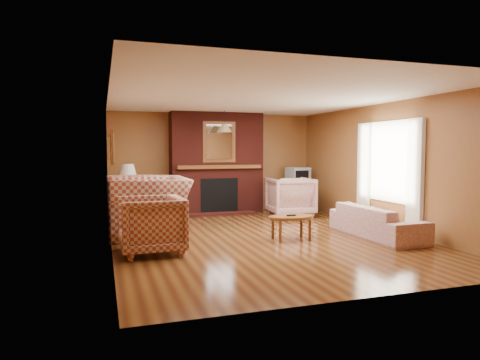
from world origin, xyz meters
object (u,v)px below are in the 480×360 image
object	(u,v)px
plaid_loveseat	(148,206)
table_lamp	(128,177)
plaid_armchair	(151,225)
tv_stand	(298,198)
crt_tv	(298,176)
coffee_table	(291,219)
floral_armchair	(290,196)
side_table	(128,207)
floral_sofa	(377,221)
fireplace	(217,164)

from	to	relation	value
plaid_loveseat	table_lamp	distance (m)	1.67
table_lamp	plaid_armchair	bearing A→B (deg)	-87.22
tv_stand	crt_tv	bearing A→B (deg)	-84.20
coffee_table	table_lamp	bearing A→B (deg)	131.09
table_lamp	tv_stand	bearing A→B (deg)	4.82
table_lamp	tv_stand	world-z (taller)	table_lamp
plaid_loveseat	plaid_armchair	distance (m)	1.50
plaid_loveseat	floral_armchair	size ratio (longest dim) A/B	1.62
side_table	floral_sofa	bearing A→B (deg)	-37.92
floral_armchair	table_lamp	bearing A→B (deg)	-0.95
coffee_table	crt_tv	world-z (taller)	crt_tv
plaid_loveseat	plaid_armchair	world-z (taller)	plaid_loveseat
fireplace	floral_sofa	xyz separation A→B (m)	(1.90, -3.65, -0.90)
table_lamp	floral_sofa	bearing A→B (deg)	-37.92
tv_stand	crt_tv	xyz separation A→B (m)	(0.00, -0.01, 0.54)
plaid_armchair	coffee_table	bearing A→B (deg)	94.09
floral_sofa	fireplace	bearing A→B (deg)	26.43
tv_stand	crt_tv	distance (m)	0.54
fireplace	table_lamp	xyz separation A→B (m)	(-2.10, -0.53, -0.25)
plaid_armchair	crt_tv	distance (m)	5.29
plaid_loveseat	table_lamp	xyz separation A→B (m)	(-0.25, 1.59, 0.42)
plaid_loveseat	floral_sofa	xyz separation A→B (m)	(3.75, -1.52, -0.24)
fireplace	plaid_armchair	world-z (taller)	fireplace
side_table	table_lamp	size ratio (longest dim) A/B	0.91
table_lamp	tv_stand	size ratio (longest dim) A/B	1.00
plaid_armchair	floral_sofa	bearing A→B (deg)	88.11
floral_armchair	plaid_armchair	bearing A→B (deg)	43.48
floral_armchair	crt_tv	bearing A→B (deg)	-120.44
coffee_table	side_table	world-z (taller)	side_table
coffee_table	crt_tv	size ratio (longest dim) A/B	1.49
floral_sofa	plaid_loveseat	bearing A→B (deg)	66.85
plaid_loveseat	tv_stand	bearing A→B (deg)	116.42
plaid_loveseat	fireplace	bearing A→B (deg)	138.94
plaid_loveseat	side_table	xyz separation A→B (m)	(-0.25, 1.59, -0.23)
floral_sofa	table_lamp	distance (m)	5.11
plaid_loveseat	coffee_table	xyz separation A→B (m)	(2.24, -1.27, -0.16)
fireplace	side_table	bearing A→B (deg)	-165.71
floral_sofa	table_lamp	xyz separation A→B (m)	(-4.00, 3.12, 0.66)
side_table	floral_armchair	bearing A→B (deg)	-6.60
coffee_table	side_table	xyz separation A→B (m)	(-2.49, 2.86, -0.06)
plaid_loveseat	tv_stand	distance (m)	4.36
plaid_armchair	fireplace	bearing A→B (deg)	150.20
fireplace	floral_sofa	distance (m)	4.21
table_lamp	fireplace	bearing A→B (deg)	14.29
fireplace	tv_stand	xyz separation A→B (m)	(2.05, -0.18, -0.87)
floral_sofa	crt_tv	bearing A→B (deg)	-3.55
plaid_armchair	floral_sofa	size ratio (longest dim) A/B	0.49
plaid_armchair	coffee_table	xyz separation A→B (m)	(2.34, 0.23, -0.07)
fireplace	crt_tv	distance (m)	2.08
plaid_armchair	side_table	distance (m)	3.10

